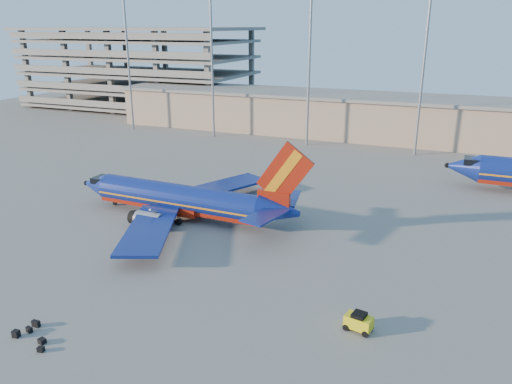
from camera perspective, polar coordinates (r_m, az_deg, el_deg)
ground at (r=54.21m, az=-3.48°, el=-5.27°), size 220.00×220.00×0.00m
terminal_building at (r=104.64m, az=15.81°, el=8.18°), size 122.00×16.00×8.50m
parking_garage at (r=145.63m, az=-13.13°, el=14.07°), size 62.00×32.00×21.40m
light_mast_row at (r=92.15m, az=12.35°, el=15.44°), size 101.60×1.60×28.65m
aircraft_main at (r=59.62m, az=-8.22°, el=-0.87°), size 31.01×29.83×10.50m
baggage_tug at (r=39.35m, az=11.66°, el=-14.29°), size 2.24×1.61×1.47m
luggage_pile at (r=41.64m, az=-24.28°, el=-14.58°), size 3.52×2.58×0.53m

